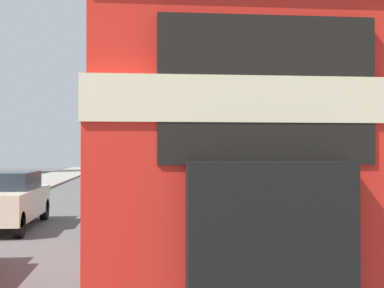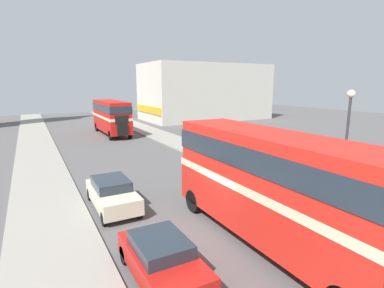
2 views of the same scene
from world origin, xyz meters
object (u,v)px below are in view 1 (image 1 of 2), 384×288
(car_parked_mid, at_px, (2,199))
(pedestrian_walking, at_px, (372,185))
(bicycle_on_pavement, at_px, (302,187))
(double_decker_bus, at_px, (192,115))
(bus_distant, at_px, (166,146))

(car_parked_mid, height_order, pedestrian_walking, pedestrian_walking)
(car_parked_mid, relative_size, pedestrian_walking, 2.43)
(bicycle_on_pavement, bearing_deg, double_decker_bus, -113.43)
(bus_distant, xyz_separation_m, pedestrian_walking, (4.52, -23.35, -1.36))
(bus_distant, relative_size, pedestrian_walking, 5.43)
(double_decker_bus, relative_size, car_parked_mid, 2.36)
(bus_distant, xyz_separation_m, bicycle_on_pavement, (5.38, -14.19, -2.01))
(double_decker_bus, distance_m, pedestrian_walking, 8.29)
(double_decker_bus, relative_size, pedestrian_walking, 5.74)
(bus_distant, relative_size, bicycle_on_pavement, 5.52)
(car_parked_mid, height_order, bicycle_on_pavement, car_parked_mid)
(pedestrian_walking, bearing_deg, bus_distant, 100.96)
(double_decker_bus, distance_m, bus_distant, 29.24)
(bicycle_on_pavement, bearing_deg, car_parked_mid, -141.95)
(double_decker_bus, height_order, car_parked_mid, double_decker_bus)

